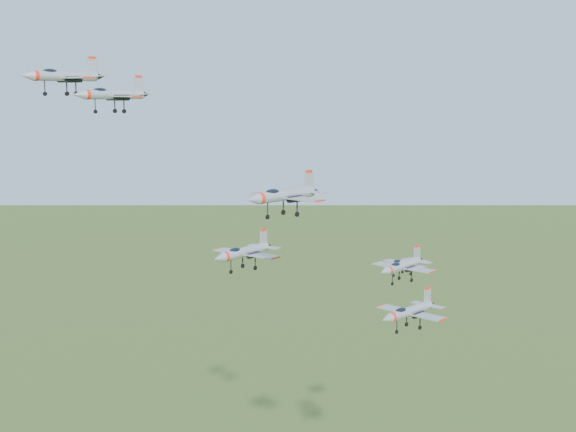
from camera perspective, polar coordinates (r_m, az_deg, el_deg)
jet_lead at (r=102.91m, az=-15.72°, el=9.58°), size 11.66×9.73×3.12m
jet_left_high at (r=96.17m, az=-12.42°, el=8.45°), size 10.51×8.77×2.81m
jet_right_high at (r=80.21m, az=-0.33°, el=1.51°), size 10.58×8.85×2.83m
jet_left_low at (r=106.70m, az=-3.19°, el=-2.57°), size 11.87×10.08×3.22m
jet_right_low at (r=108.56m, az=8.09°, el=-3.54°), size 10.66×9.00×2.87m
jet_trail at (r=116.87m, az=8.57°, el=-6.73°), size 12.98×10.84×3.47m
jet_extra at (r=142.77m, az=8.17°, el=-3.32°), size 10.66×8.77×2.85m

